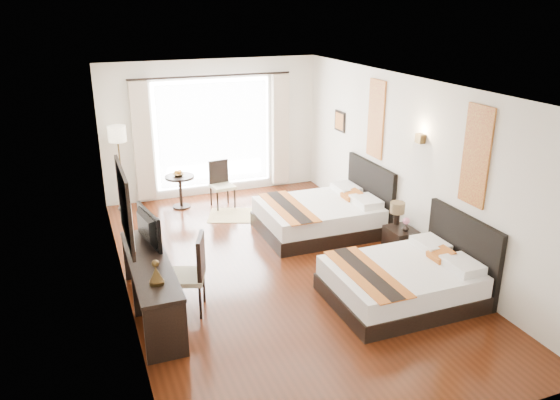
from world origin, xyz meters
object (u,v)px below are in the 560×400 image
object	(u,v)px
vase	(406,226)
console_desk	(152,288)
floor_lamp	(118,139)
television	(143,228)
side_table	(181,192)
fruit_bowl	(178,175)
desk_chair	(188,288)
table_lamp	(397,209)
bed_near	(407,280)
nightstand	(400,242)
bed_far	(323,215)
window_chair	(222,193)

from	to	relation	value
vase	console_desk	xyz separation A→B (m)	(-3.98, -0.20, -0.18)
floor_lamp	television	bearing A→B (deg)	-90.77
floor_lamp	side_table	bearing A→B (deg)	-15.96
console_desk	fruit_bowl	size ratio (longest dim) A/B	10.56
desk_chair	side_table	distance (m)	3.93
vase	television	size ratio (longest dim) A/B	0.14
floor_lamp	side_table	world-z (taller)	floor_lamp
fruit_bowl	table_lamp	bearing A→B (deg)	-49.35
television	desk_chair	xyz separation A→B (m)	(0.43, -0.65, -0.67)
table_lamp	bed_near	bearing A→B (deg)	-116.48
television	nightstand	bearing A→B (deg)	-103.78
bed_near	nightstand	xyz separation A→B (m)	(0.67, 1.19, -0.05)
bed_near	console_desk	bearing A→B (deg)	165.05
console_desk	floor_lamp	distance (m)	4.21
fruit_bowl	bed_near	bearing A→B (deg)	-64.81
side_table	fruit_bowl	distance (m)	0.35
console_desk	fruit_bowl	world-z (taller)	console_desk
table_lamp	floor_lamp	bearing A→B (deg)	137.05
bed_far	console_desk	bearing A→B (deg)	-152.67
nightstand	console_desk	bearing A→B (deg)	-175.51
console_desk	fruit_bowl	bearing A→B (deg)	73.53
bed_near	bed_far	world-z (taller)	bed_far
table_lamp	floor_lamp	world-z (taller)	floor_lamp
nightstand	television	size ratio (longest dim) A/B	0.59
bed_far	console_desk	xyz separation A→B (m)	(-3.26, -1.68, 0.07)
bed_near	table_lamp	bearing A→B (deg)	63.52
table_lamp	desk_chair	xyz separation A→B (m)	(-3.52, -0.55, -0.43)
nightstand	floor_lamp	size ratio (longest dim) A/B	0.30
nightstand	window_chair	xyz separation A→B (m)	(-2.06, 3.21, 0.04)
window_chair	side_table	bearing A→B (deg)	-114.32
table_lamp	window_chair	xyz separation A→B (m)	(-2.05, 3.07, -0.47)
nightstand	floor_lamp	world-z (taller)	floor_lamp
side_table	floor_lamp	bearing A→B (deg)	164.04
side_table	window_chair	size ratio (longest dim) A/B	0.71
bed_far	vase	distance (m)	1.67
desk_chair	side_table	xyz separation A→B (m)	(0.69, 3.87, 0.00)
side_table	bed_far	bearing A→B (deg)	-44.58
bed_near	side_table	xyz separation A→B (m)	(-2.16, 4.65, 0.04)
bed_near	floor_lamp	bearing A→B (deg)	123.11
bed_near	vase	xyz separation A→B (m)	(0.67, 1.08, 0.27)
fruit_bowl	bed_far	bearing A→B (deg)	-44.25
bed_near	side_table	world-z (taller)	bed_near
bed_near	window_chair	bearing A→B (deg)	107.48
bed_far	console_desk	distance (m)	3.67
console_desk	desk_chair	world-z (taller)	desk_chair
bed_near	window_chair	size ratio (longest dim) A/B	2.16
side_table	table_lamp	bearing A→B (deg)	-49.60
desk_chair	floor_lamp	bearing A→B (deg)	-64.82
bed_near	side_table	bearing A→B (deg)	114.95
nightstand	window_chair	size ratio (longest dim) A/B	0.54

